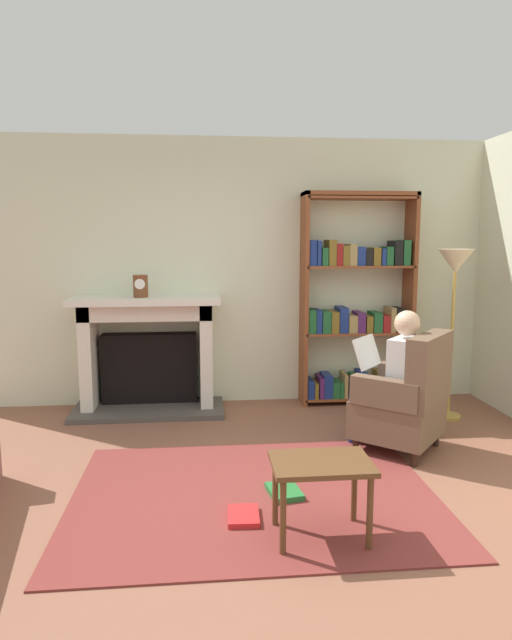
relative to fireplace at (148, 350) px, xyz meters
name	(u,v)px	position (x,y,z in m)	size (l,w,h in m)	color
ground	(259,519)	(0.87, -2.30, -0.60)	(14.00, 14.00, 0.00)	brown
back_wall	(234,273)	(0.87, 0.25, 0.75)	(5.60, 0.10, 2.70)	beige
area_rug	(254,495)	(0.87, -2.00, -0.59)	(2.40, 1.80, 0.01)	maroon
fireplace	(148,350)	(0.00, 0.00, 0.00)	(1.46, 0.64, 1.14)	#4C4742
mantel_clock	(141,286)	(-0.05, -0.10, 0.65)	(0.14, 0.14, 0.21)	brown
bookshelf	(357,306)	(2.11, 0.03, 0.41)	(1.14, 0.32, 2.15)	brown
armchair_reading	(406,400)	(2.15, -1.33, -0.17)	(0.89, 0.89, 0.97)	#331E14
seated_reader	(393,374)	(2.06, -1.25, 0.02)	(0.59, 0.57, 1.14)	silver
side_table	(321,473)	(1.19, -2.55, -0.21)	(0.56, 0.39, 0.46)	brown
scattered_books	(267,502)	(0.93, -2.15, -0.57)	(0.51, 0.57, 0.04)	#267233
floor_lamp	(455,276)	(2.86, -0.56, 0.75)	(0.32, 0.32, 1.60)	#B7933F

